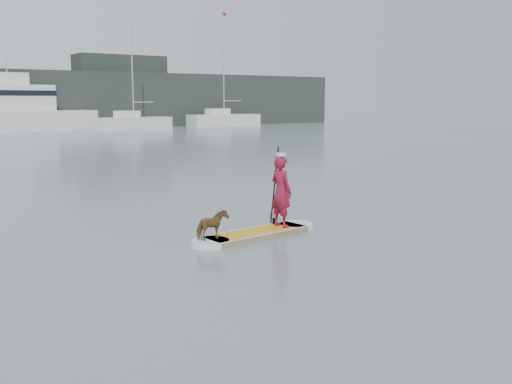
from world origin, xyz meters
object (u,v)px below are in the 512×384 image
paddler (281,192)px  dog (212,225)px  sailboat_f (224,119)px  motor_yacht_a (23,110)px  paddleboard (256,234)px  sailboat_e (133,123)px

paddler → dog: bearing=89.3°
sailboat_f → motor_yacht_a: 21.58m
dog → motor_yacht_a: size_ratio=0.06×
paddler → dog: size_ratio=2.28×
paddleboard → paddler: size_ratio=2.02×
sailboat_f → motor_yacht_a: bearing=176.9°
motor_yacht_a → sailboat_f: bearing=-5.9°
paddler → sailboat_e: 45.74m
dog → sailboat_e: bearing=-32.4°
dog → motor_yacht_a: bearing=-20.2°
motor_yacht_a → dog: bearing=-101.1°
paddleboard → sailboat_e: (13.80, 43.93, 0.71)m
sailboat_e → sailboat_f: 12.45m
motor_yacht_a → sailboat_e: bearing=-25.7°
paddleboard → motor_yacht_a: motor_yacht_a is taller
paddler → sailboat_f: 53.28m
paddler → dog: paddler is taller
sailboat_e → sailboat_f: sailboat_f is taller
sailboat_e → paddleboard: bearing=-115.3°
sailboat_f → motor_yacht_a: sailboat_f is taller
paddler → sailboat_e: bearing=-24.8°
sailboat_f → motor_yacht_a: (-21.55, 0.51, 1.18)m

